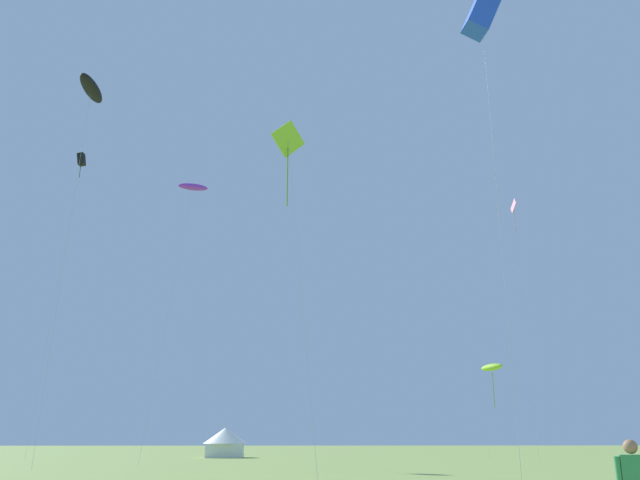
{
  "coord_description": "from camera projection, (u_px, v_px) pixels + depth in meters",
  "views": [
    {
      "loc": [
        -1.62,
        -5.7,
        1.73
      ],
      "look_at": [
        0.0,
        32.0,
        13.37
      ],
      "focal_mm": 36.39,
      "sensor_mm": 36.0,
      "label": 1
    }
  ],
  "objects": [
    {
      "name": "kite_black_parafoil",
      "position": [
        91.0,
        89.0,
        48.11
      ],
      "size": [
        1.7,
        3.98,
        27.42
      ],
      "color": "black",
      "rests_on": "ground"
    },
    {
      "name": "kite_black_box",
      "position": [
        81.0,
        161.0,
        68.28
      ],
      "size": [
        1.58,
        2.51,
        30.73
      ],
      "color": "black",
      "rests_on": "ground"
    },
    {
      "name": "kite_pink_diamond",
      "position": [
        514.0,
        214.0,
        65.24
      ],
      "size": [
        0.97,
        3.35,
        25.25
      ],
      "color": "pink",
      "rests_on": "ground"
    },
    {
      "name": "kite_lime_parafoil",
      "position": [
        492.0,
        367.0,
        61.32
      ],
      "size": [
        2.39,
        3.06,
        8.71
      ],
      "color": "#99DB2D",
      "rests_on": "ground"
    },
    {
      "name": "festival_tent_left",
      "position": [
        225.0,
        441.0,
        65.23
      ],
      "size": [
        4.47,
        4.47,
        2.91
      ],
      "color": "white",
      "rests_on": "ground"
    },
    {
      "name": "kite_lime_diamond",
      "position": [
        288.0,
        146.0,
        34.26
      ],
      "size": [
        2.49,
        1.52,
        18.02
      ],
      "color": "#99DB2D",
      "rests_on": "ground"
    },
    {
      "name": "kite_purple_parafoil",
      "position": [
        193.0,
        188.0,
        51.47
      ],
      "size": [
        3.58,
        2.08,
        21.31
      ],
      "color": "purple",
      "rests_on": "ground"
    },
    {
      "name": "kite_blue_box",
      "position": [
        481.0,
        15.0,
        33.89
      ],
      "size": [
        2.15,
        2.11,
        24.31
      ],
      "color": "blue",
      "rests_on": "ground"
    }
  ]
}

